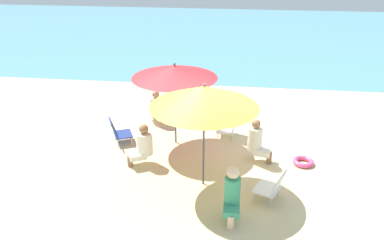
{
  "coord_description": "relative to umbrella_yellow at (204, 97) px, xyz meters",
  "views": [
    {
      "loc": [
        0.21,
        -7.26,
        4.54
      ],
      "look_at": [
        -0.85,
        1.19,
        0.7
      ],
      "focal_mm": 38.04,
      "sensor_mm": 36.0,
      "label": 1
    }
  ],
  "objects": [
    {
      "name": "ground_plane",
      "position": [
        0.43,
        0.34,
        -1.88
      ],
      "size": [
        40.0,
        40.0,
        0.0
      ],
      "primitive_type": "plane",
      "color": "#D3BC8C"
    },
    {
      "name": "sea_water",
      "position": [
        0.43,
        13.94,
        -1.87
      ],
      "size": [
        40.0,
        16.0,
        0.01
      ],
      "primitive_type": "cube",
      "color": "#5693A3",
      "rests_on": "ground_plane"
    },
    {
      "name": "umbrella_yellow",
      "position": [
        0.0,
        0.0,
        0.0
      ],
      "size": [
        2.04,
        2.04,
        2.14
      ],
      "color": "#4C4C51",
      "rests_on": "ground_plane"
    },
    {
      "name": "umbrella_red",
      "position": [
        -0.83,
        1.71,
        -0.09
      ],
      "size": [
        1.96,
        1.96,
        1.99
      ],
      "color": "#4C4C51",
      "rests_on": "ground_plane"
    },
    {
      "name": "beach_chair_a",
      "position": [
        -2.19,
        1.53,
        -1.56
      ],
      "size": [
        0.65,
        0.64,
        0.62
      ],
      "rotation": [
        0.0,
        0.0,
        0.43
      ],
      "color": "navy",
      "rests_on": "ground_plane"
    },
    {
      "name": "beach_chair_b",
      "position": [
        1.33,
        -0.42,
        -1.55
      ],
      "size": [
        0.66,
        0.66,
        0.64
      ],
      "rotation": [
        0.0,
        0.0,
        2.72
      ],
      "color": "white",
      "rests_on": "ground_plane"
    },
    {
      "name": "beach_chair_c",
      "position": [
        0.44,
        2.2,
        -1.57
      ],
      "size": [
        0.52,
        0.57,
        0.62
      ],
      "rotation": [
        0.0,
        0.0,
        -3.13
      ],
      "color": "white",
      "rests_on": "ground_plane"
    },
    {
      "name": "person_a",
      "position": [
        0.6,
        -1.02,
        -1.37
      ],
      "size": [
        0.28,
        0.54,
        1.0
      ],
      "rotation": [
        0.0,
        0.0,
        4.72
      ],
      "color": "#389970",
      "rests_on": "ground_plane"
    },
    {
      "name": "person_b",
      "position": [
        1.07,
        1.05,
        -1.37
      ],
      "size": [
        0.55,
        0.4,
        1.0
      ],
      "rotation": [
        0.0,
        0.0,
        6.04
      ],
      "color": "silver",
      "rests_on": "ground_plane"
    },
    {
      "name": "person_c",
      "position": [
        -1.38,
        0.63,
        -1.41
      ],
      "size": [
        0.58,
        0.51,
        0.94
      ],
      "rotation": [
        0.0,
        0.0,
        3.66
      ],
      "color": "silver",
      "rests_on": "ground_plane"
    },
    {
      "name": "person_d",
      "position": [
        -1.54,
        2.79,
        -1.42
      ],
      "size": [
        0.43,
        0.55,
        0.92
      ],
      "rotation": [
        0.0,
        0.0,
        1.95
      ],
      "color": "silver",
      "rests_on": "ground_plane"
    },
    {
      "name": "swim_ring",
      "position": [
        2.1,
        1.04,
        -1.82
      ],
      "size": [
        0.46,
        0.46,
        0.11
      ],
      "primitive_type": "torus",
      "color": "#E54C7F",
      "rests_on": "ground_plane"
    }
  ]
}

